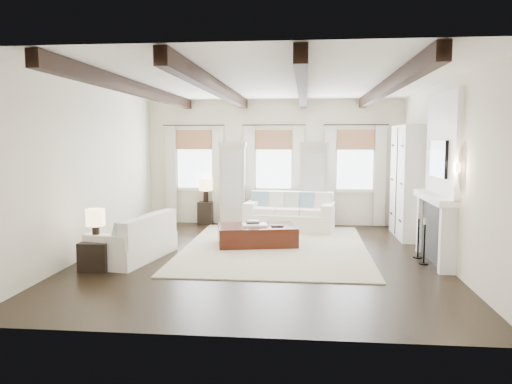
# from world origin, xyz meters

# --- Properties ---
(ground) EXTENTS (7.50, 7.50, 0.00)m
(ground) POSITION_xyz_m (0.00, 0.00, 0.00)
(ground) COLOR black
(ground) RESTS_ON ground
(room_shell) EXTENTS (6.54, 7.54, 3.22)m
(room_shell) POSITION_xyz_m (0.75, 0.90, 1.89)
(room_shell) COLOR #EDE3C9
(room_shell) RESTS_ON ground
(area_rug) EXTENTS (3.65, 4.91, 0.02)m
(area_rug) POSITION_xyz_m (0.22, 0.90, 0.01)
(area_rug) COLOR #BAB293
(area_rug) RESTS_ON ground
(sofa_back) EXTENTS (2.23, 1.23, 0.91)m
(sofa_back) POSITION_xyz_m (0.44, 2.98, 0.37)
(sofa_back) COLOR white
(sofa_back) RESTS_ON ground
(sofa_left) EXTENTS (1.20, 2.04, 0.82)m
(sofa_left) POSITION_xyz_m (-2.26, -0.31, 0.34)
(sofa_left) COLOR white
(sofa_left) RESTS_ON ground
(ottoman) EXTENTS (1.75, 1.29, 0.42)m
(ottoman) POSITION_xyz_m (-0.18, 1.08, 0.21)
(ottoman) COLOR black
(ottoman) RESTS_ON ground
(tray) EXTENTS (0.57, 0.47, 0.04)m
(tray) POSITION_xyz_m (-0.22, 1.04, 0.44)
(tray) COLOR white
(tray) RESTS_ON ottoman
(book_lower) EXTENTS (0.29, 0.25, 0.04)m
(book_lower) POSITION_xyz_m (-0.27, 1.10, 0.48)
(book_lower) COLOR #262628
(book_lower) RESTS_ON tray
(book_upper) EXTENTS (0.25, 0.21, 0.03)m
(book_upper) POSITION_xyz_m (-0.24, 1.09, 0.51)
(book_upper) COLOR beige
(book_upper) RESTS_ON book_lower
(book_loose) EXTENTS (0.27, 0.22, 0.03)m
(book_loose) POSITION_xyz_m (0.24, 1.03, 0.43)
(book_loose) COLOR #262628
(book_loose) RESTS_ON ottoman
(side_table_front) EXTENTS (0.48, 0.48, 0.48)m
(side_table_front) POSITION_xyz_m (-2.67, -1.11, 0.24)
(side_table_front) COLOR black
(side_table_front) RESTS_ON ground
(lamp_front) EXTENTS (0.32, 0.32, 0.55)m
(lamp_front) POSITION_xyz_m (-2.67, -1.11, 0.86)
(lamp_front) COLOR black
(lamp_front) RESTS_ON side_table_front
(side_table_back) EXTENTS (0.39, 0.39, 0.58)m
(side_table_back) POSITION_xyz_m (-1.75, 3.58, 0.29)
(side_table_back) COLOR black
(side_table_back) RESTS_ON ground
(lamp_back) EXTENTS (0.35, 0.35, 0.60)m
(lamp_back) POSITION_xyz_m (-1.75, 3.58, 0.99)
(lamp_back) COLOR black
(lamp_back) RESTS_ON side_table_back
(candlestick_near) EXTENTS (0.16, 0.16, 0.81)m
(candlestick_near) POSITION_xyz_m (2.90, -0.19, 0.34)
(candlestick_near) COLOR black
(candlestick_near) RESTS_ON ground
(candlestick_far) EXTENTS (0.17, 0.17, 0.84)m
(candlestick_far) POSITION_xyz_m (2.90, 0.28, 0.35)
(candlestick_far) COLOR black
(candlestick_far) RESTS_ON ground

